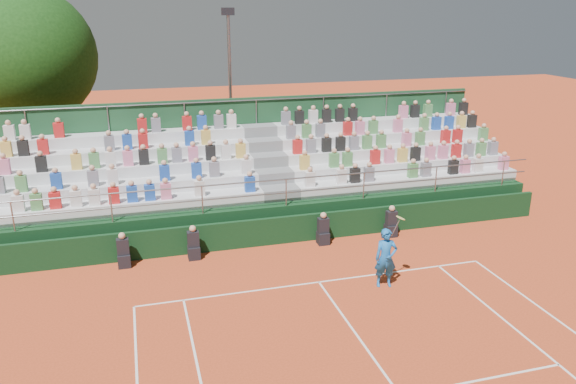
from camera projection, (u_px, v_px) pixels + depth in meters
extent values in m
plane|color=#C44620|center=(319.00, 282.00, 17.18)|extent=(90.00, 90.00, 0.00)
cube|color=white|center=(319.00, 282.00, 17.18)|extent=(11.00, 0.06, 0.01)
cube|color=white|center=(359.00, 339.00, 14.26)|extent=(0.06, 6.40, 0.01)
cube|color=black|center=(290.00, 229.00, 19.95)|extent=(20.00, 0.15, 1.00)
cube|color=black|center=(124.00, 260.00, 18.16)|extent=(0.40, 0.40, 0.44)
cube|color=black|center=(123.00, 247.00, 18.00)|extent=(0.38, 0.25, 0.55)
sphere|color=tan|center=(122.00, 236.00, 17.88)|extent=(0.22, 0.22, 0.22)
cube|color=black|center=(194.00, 252.00, 18.73)|extent=(0.40, 0.40, 0.44)
cube|color=black|center=(193.00, 239.00, 18.58)|extent=(0.38, 0.25, 0.55)
sphere|color=tan|center=(193.00, 229.00, 18.46)|extent=(0.22, 0.22, 0.22)
cube|color=black|center=(323.00, 238.00, 19.91)|extent=(0.40, 0.40, 0.44)
cube|color=black|center=(323.00, 225.00, 19.75)|extent=(0.38, 0.25, 0.55)
sphere|color=tan|center=(323.00, 215.00, 19.64)|extent=(0.22, 0.22, 0.22)
cube|color=black|center=(391.00, 230.00, 20.58)|extent=(0.40, 0.40, 0.44)
cube|color=black|center=(391.00, 218.00, 20.43)|extent=(0.38, 0.25, 0.55)
sphere|color=tan|center=(392.00, 208.00, 20.31)|extent=(0.22, 0.22, 0.22)
cube|color=black|center=(269.00, 199.00, 22.75)|extent=(20.00, 5.20, 1.20)
cube|color=silver|center=(132.00, 206.00, 19.59)|extent=(9.30, 0.85, 0.42)
cube|color=silver|center=(409.00, 181.00, 22.34)|extent=(9.30, 0.85, 0.42)
cube|color=slate|center=(280.00, 193.00, 20.97)|extent=(1.40, 0.85, 0.42)
cube|color=silver|center=(131.00, 187.00, 20.23)|extent=(9.30, 0.85, 0.42)
cube|color=silver|center=(400.00, 166.00, 22.99)|extent=(9.30, 0.85, 0.42)
cube|color=slate|center=(274.00, 176.00, 21.61)|extent=(1.40, 0.85, 0.42)
cube|color=silver|center=(129.00, 170.00, 20.88)|extent=(9.30, 0.85, 0.42)
cube|color=silver|center=(392.00, 151.00, 23.63)|extent=(9.30, 0.85, 0.42)
cube|color=slate|center=(269.00, 160.00, 22.26)|extent=(1.40, 0.85, 0.42)
cube|color=silver|center=(128.00, 153.00, 21.52)|extent=(9.30, 0.85, 0.42)
cube|color=silver|center=(384.00, 137.00, 24.28)|extent=(9.30, 0.85, 0.42)
cube|color=slate|center=(264.00, 145.00, 22.90)|extent=(1.40, 0.85, 0.42)
cube|color=silver|center=(127.00, 138.00, 22.17)|extent=(9.30, 0.85, 0.42)
cube|color=silver|center=(376.00, 123.00, 24.92)|extent=(9.30, 0.85, 0.42)
cube|color=slate|center=(259.00, 130.00, 23.54)|extent=(1.40, 0.85, 0.42)
cube|color=#1B4828|center=(256.00, 148.00, 24.30)|extent=(20.00, 0.12, 4.40)
cylinder|color=gray|center=(286.00, 179.00, 19.92)|extent=(20.00, 0.05, 0.05)
cylinder|color=gray|center=(256.00, 100.00, 23.55)|extent=(20.00, 0.05, 0.05)
cube|color=silver|center=(18.00, 203.00, 18.38)|extent=(0.36, 0.24, 0.56)
cube|color=#4C8C4C|center=(36.00, 202.00, 18.52)|extent=(0.36, 0.24, 0.56)
cube|color=red|center=(55.00, 200.00, 18.67)|extent=(0.36, 0.24, 0.56)
cube|color=silver|center=(76.00, 198.00, 18.84)|extent=(0.36, 0.24, 0.56)
cube|color=silver|center=(94.00, 197.00, 18.99)|extent=(0.36, 0.24, 0.56)
cube|color=red|center=(114.00, 195.00, 19.15)|extent=(0.36, 0.24, 0.56)
cube|color=#1E4CB2|center=(132.00, 194.00, 19.31)|extent=(0.36, 0.24, 0.56)
cube|color=#1E4CB2|center=(150.00, 192.00, 19.46)|extent=(0.36, 0.24, 0.56)
cube|color=pink|center=(166.00, 191.00, 19.60)|extent=(0.36, 0.24, 0.56)
cube|color=silver|center=(200.00, 188.00, 19.91)|extent=(0.36, 0.24, 0.56)
cube|color=#1E4CB2|center=(250.00, 184.00, 20.37)|extent=(0.36, 0.24, 0.56)
cube|color=#4C8C4C|center=(21.00, 184.00, 19.03)|extent=(0.36, 0.24, 0.56)
cube|color=#1E4CB2|center=(56.00, 181.00, 19.32)|extent=(0.36, 0.24, 0.56)
cube|color=slate|center=(93.00, 178.00, 19.63)|extent=(0.36, 0.24, 0.56)
cube|color=silver|center=(113.00, 177.00, 19.80)|extent=(0.36, 0.24, 0.56)
cube|color=#1E4CB2|center=(165.00, 173.00, 20.26)|extent=(0.36, 0.24, 0.56)
cube|color=#1E4CB2|center=(197.00, 170.00, 20.55)|extent=(0.36, 0.24, 0.56)
cube|color=slate|center=(214.00, 169.00, 20.72)|extent=(0.36, 0.24, 0.56)
cube|color=silver|center=(246.00, 167.00, 21.03)|extent=(0.36, 0.24, 0.56)
cube|color=pink|center=(4.00, 166.00, 19.52)|extent=(0.36, 0.24, 0.56)
cube|color=black|center=(41.00, 164.00, 19.82)|extent=(0.36, 0.24, 0.56)
cube|color=gold|center=(76.00, 162.00, 20.13)|extent=(0.36, 0.24, 0.56)
cube|color=#4C8C4C|center=(94.00, 160.00, 20.28)|extent=(0.36, 0.24, 0.56)
cube|color=silver|center=(111.00, 159.00, 20.43)|extent=(0.36, 0.24, 0.56)
cube|color=pink|center=(128.00, 158.00, 20.59)|extent=(0.36, 0.24, 0.56)
cube|color=black|center=(144.00, 157.00, 20.73)|extent=(0.36, 0.24, 0.56)
cube|color=#4C8C4C|center=(162.00, 156.00, 20.90)|extent=(0.36, 0.24, 0.56)
cube|color=slate|center=(177.00, 155.00, 21.04)|extent=(0.36, 0.24, 0.56)
cube|color=pink|center=(193.00, 154.00, 21.20)|extent=(0.36, 0.24, 0.56)
cube|color=black|center=(211.00, 153.00, 21.37)|extent=(0.36, 0.24, 0.56)
cube|color=silver|center=(226.00, 152.00, 21.52)|extent=(0.36, 0.24, 0.56)
cube|color=gold|center=(241.00, 151.00, 21.67)|extent=(0.36, 0.24, 0.56)
cube|color=gold|center=(6.00, 149.00, 20.15)|extent=(0.36, 0.24, 0.56)
cube|color=black|center=(23.00, 148.00, 20.30)|extent=(0.36, 0.24, 0.56)
cube|color=red|center=(43.00, 147.00, 20.47)|extent=(0.36, 0.24, 0.56)
cube|color=slate|center=(109.00, 143.00, 21.07)|extent=(0.36, 0.24, 0.56)
cube|color=#1E4CB2|center=(127.00, 142.00, 21.23)|extent=(0.36, 0.24, 0.56)
cube|color=red|center=(143.00, 141.00, 21.38)|extent=(0.36, 0.24, 0.56)
cube|color=#1E4CB2|center=(190.00, 138.00, 21.84)|extent=(0.36, 0.24, 0.56)
cube|color=gold|center=(206.00, 137.00, 22.00)|extent=(0.36, 0.24, 0.56)
cube|color=silver|center=(9.00, 133.00, 20.80)|extent=(0.36, 0.24, 0.56)
cube|color=silver|center=(25.00, 132.00, 20.94)|extent=(0.36, 0.24, 0.56)
cube|color=red|center=(59.00, 130.00, 21.25)|extent=(0.36, 0.24, 0.56)
cube|color=red|center=(142.00, 126.00, 22.04)|extent=(0.36, 0.24, 0.56)
cube|color=slate|center=(156.00, 125.00, 22.17)|extent=(0.36, 0.24, 0.56)
cube|color=red|center=(187.00, 123.00, 22.49)|extent=(0.36, 0.24, 0.56)
cube|color=#1E4CB2|center=(202.00, 122.00, 22.64)|extent=(0.36, 0.24, 0.56)
cube|color=slate|center=(219.00, 122.00, 22.81)|extent=(0.36, 0.24, 0.56)
cube|color=silver|center=(231.00, 121.00, 22.95)|extent=(0.36, 0.24, 0.56)
cube|color=silver|center=(310.00, 179.00, 20.97)|extent=(0.36, 0.24, 0.56)
cube|color=silver|center=(341.00, 176.00, 21.29)|extent=(0.36, 0.24, 0.56)
cube|color=black|center=(355.00, 175.00, 21.43)|extent=(0.36, 0.24, 0.56)
cube|color=slate|center=(369.00, 174.00, 21.58)|extent=(0.36, 0.24, 0.56)
cube|color=#4C8C4C|center=(413.00, 170.00, 22.06)|extent=(0.36, 0.24, 0.56)
cube|color=slate|center=(426.00, 169.00, 22.21)|extent=(0.36, 0.24, 0.56)
cube|color=black|center=(453.00, 167.00, 22.52)|extent=(0.36, 0.24, 0.56)
cube|color=pink|center=(465.00, 166.00, 22.66)|extent=(0.36, 0.24, 0.56)
cube|color=silver|center=(478.00, 165.00, 22.81)|extent=(0.36, 0.24, 0.56)
cube|color=pink|center=(503.00, 163.00, 23.12)|extent=(0.36, 0.24, 0.56)
cube|color=gold|center=(305.00, 162.00, 21.62)|extent=(0.36, 0.24, 0.56)
cube|color=#4C8C4C|center=(334.00, 160.00, 21.93)|extent=(0.36, 0.24, 0.56)
cube|color=#4C8C4C|center=(347.00, 159.00, 22.08)|extent=(0.36, 0.24, 0.56)
cube|color=red|center=(375.00, 157.00, 22.38)|extent=(0.36, 0.24, 0.56)
cube|color=pink|center=(389.00, 156.00, 22.54)|extent=(0.36, 0.24, 0.56)
cube|color=gold|center=(402.00, 155.00, 22.69)|extent=(0.36, 0.24, 0.56)
cube|color=black|center=(415.00, 154.00, 22.84)|extent=(0.36, 0.24, 0.56)
cube|color=pink|center=(430.00, 153.00, 23.01)|extent=(0.36, 0.24, 0.56)
cube|color=pink|center=(443.00, 152.00, 23.17)|extent=(0.36, 0.24, 0.56)
cube|color=red|center=(456.00, 151.00, 23.32)|extent=(0.36, 0.24, 0.56)
cube|color=slate|center=(469.00, 150.00, 23.48)|extent=(0.36, 0.24, 0.56)
cube|color=#4C8C4C|center=(481.00, 149.00, 23.63)|extent=(0.36, 0.24, 0.56)
cube|color=slate|center=(493.00, 148.00, 23.78)|extent=(0.36, 0.24, 0.56)
cube|color=red|center=(297.00, 147.00, 22.26)|extent=(0.36, 0.24, 0.56)
cube|color=slate|center=(311.00, 146.00, 22.40)|extent=(0.36, 0.24, 0.56)
cube|color=black|center=(326.00, 145.00, 22.57)|extent=(0.36, 0.24, 0.56)
cube|color=black|center=(340.00, 144.00, 22.73)|extent=(0.36, 0.24, 0.56)
cube|color=slate|center=(354.00, 143.00, 22.88)|extent=(0.36, 0.24, 0.56)
cube|color=#4C8C4C|center=(367.00, 142.00, 23.03)|extent=(0.36, 0.24, 0.56)
cube|color=#4C8C4C|center=(381.00, 141.00, 23.19)|extent=(0.36, 0.24, 0.56)
cube|color=pink|center=(406.00, 139.00, 23.49)|extent=(0.36, 0.24, 0.56)
cube|color=#4C8C4C|center=(420.00, 138.00, 23.65)|extent=(0.36, 0.24, 0.56)
cube|color=red|center=(445.00, 137.00, 23.96)|extent=(0.36, 0.24, 0.56)
cube|color=red|center=(457.00, 136.00, 24.11)|extent=(0.36, 0.24, 0.56)
cube|color=#4C8C4C|center=(483.00, 134.00, 24.43)|extent=(0.36, 0.24, 0.56)
cube|color=slate|center=(291.00, 132.00, 22.90)|extent=(0.36, 0.24, 0.56)
cube|color=#4C8C4C|center=(307.00, 131.00, 23.07)|extent=(0.36, 0.24, 0.56)
cube|color=slate|center=(320.00, 130.00, 23.22)|extent=(0.36, 0.24, 0.56)
cube|color=red|center=(348.00, 129.00, 23.53)|extent=(0.36, 0.24, 0.56)
cube|color=pink|center=(360.00, 128.00, 23.68)|extent=(0.36, 0.24, 0.56)
cube|color=#4C8C4C|center=(373.00, 127.00, 23.83)|extent=(0.36, 0.24, 0.56)
cube|color=pink|center=(398.00, 126.00, 24.13)|extent=(0.36, 0.24, 0.56)
cube|color=#4C8C4C|center=(424.00, 124.00, 24.45)|extent=(0.36, 0.24, 0.56)
cube|color=#1E4CB2|center=(436.00, 123.00, 24.61)|extent=(0.36, 0.24, 0.56)
cube|color=#1E4CB2|center=(449.00, 122.00, 24.77)|extent=(0.36, 0.24, 0.56)
cube|color=gold|center=(461.00, 122.00, 24.92)|extent=(0.36, 0.24, 0.56)
cube|color=black|center=(472.00, 121.00, 25.06)|extent=(0.36, 0.24, 0.56)
cube|color=slate|center=(286.00, 118.00, 23.55)|extent=(0.36, 0.24, 0.56)
cube|color=black|center=(299.00, 117.00, 23.70)|extent=(0.36, 0.24, 0.56)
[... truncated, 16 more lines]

